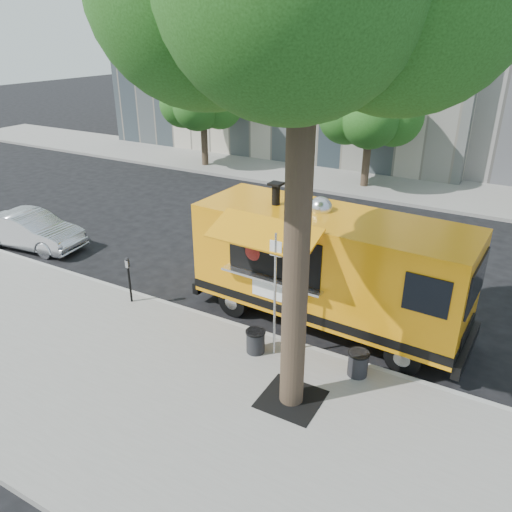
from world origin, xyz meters
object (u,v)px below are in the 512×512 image
(trash_bin_left, at_px, (256,340))
(sedan, at_px, (31,230))
(trash_bin_right, at_px, (358,363))
(far_tree_b, at_px, (371,106))
(food_truck, at_px, (327,266))
(far_tree_a, at_px, (202,97))
(parking_meter, at_px, (129,274))
(sign_post, at_px, (275,288))

(trash_bin_left, bearing_deg, sedan, 169.91)
(trash_bin_left, relative_size, trash_bin_right, 0.99)
(far_tree_b, bearing_deg, food_truck, -76.37)
(far_tree_a, distance_m, far_tree_b, 9.01)
(trash_bin_left, bearing_deg, parking_meter, 175.02)
(far_tree_a, distance_m, food_truck, 16.96)
(parking_meter, relative_size, trash_bin_right, 2.35)
(far_tree_a, height_order, trash_bin_right, far_tree_a)
(far_tree_a, bearing_deg, food_truck, -44.67)
(sign_post, relative_size, trash_bin_right, 5.29)
(far_tree_b, relative_size, sign_post, 1.83)
(sedan, xyz_separation_m, trash_bin_right, (12.35, -1.43, -0.18))
(far_tree_b, xyz_separation_m, sign_post, (2.55, -14.25, -1.98))
(far_tree_a, bearing_deg, sedan, -84.63)
(sign_post, relative_size, parking_meter, 2.25)
(sign_post, bearing_deg, far_tree_a, 129.83)
(parking_meter, distance_m, food_truck, 5.33)
(food_truck, relative_size, trash_bin_right, 12.73)
(far_tree_b, height_order, parking_meter, far_tree_b)
(food_truck, bearing_deg, sedan, -174.81)
(parking_meter, bearing_deg, trash_bin_right, -0.11)
(far_tree_b, bearing_deg, sedan, -121.86)
(far_tree_b, bearing_deg, parking_meter, -98.10)
(far_tree_a, distance_m, trash_bin_left, 18.21)
(sign_post, height_order, trash_bin_left, sign_post)
(trash_bin_right, bearing_deg, parking_meter, 179.89)
(far_tree_b, xyz_separation_m, parking_meter, (-2.00, -14.05, -2.85))
(far_tree_a, distance_m, parking_meter, 15.59)
(far_tree_a, bearing_deg, trash_bin_right, -45.34)
(far_tree_b, bearing_deg, far_tree_a, -177.46)
(parking_meter, bearing_deg, sedan, 166.37)
(trash_bin_right, bearing_deg, trash_bin_left, -171.55)
(far_tree_b, height_order, food_truck, far_tree_b)
(far_tree_a, height_order, sign_post, far_tree_a)
(trash_bin_left, xyz_separation_m, trash_bin_right, (2.35, 0.35, 0.00))
(food_truck, distance_m, trash_bin_right, 2.68)
(far_tree_b, bearing_deg, sign_post, -79.85)
(trash_bin_right, bearing_deg, sedan, 173.39)
(sedan, bearing_deg, trash_bin_right, -103.20)
(food_truck, xyz_separation_m, trash_bin_left, (-0.82, -2.18, -1.20))
(far_tree_a, xyz_separation_m, trash_bin_left, (11.15, -14.01, -3.33))
(trash_bin_right, bearing_deg, food_truck, 129.89)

